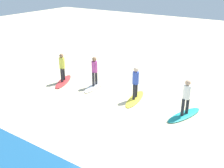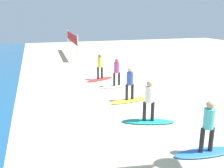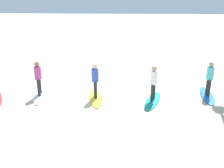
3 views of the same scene
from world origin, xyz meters
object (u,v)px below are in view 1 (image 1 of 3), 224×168
(surfboard_yellow, at_px, (135,99))
(surfer_white, at_px, (95,69))
(surfboard_white, at_px, (95,86))
(surfer_yellow, at_px, (136,81))
(surfer_red, at_px, (62,65))
(surfboard_red, at_px, (63,81))
(surfer_teal, at_px, (186,95))
(surfboard_teal, at_px, (184,115))

(surfboard_yellow, xyz_separation_m, surfer_white, (2.68, -0.23, 0.99))
(surfboard_yellow, xyz_separation_m, surfboard_white, (2.68, -0.23, 0.00))
(surfer_yellow, relative_size, surfer_red, 1.00)
(surfer_white, bearing_deg, surfboard_white, -90.00)
(surfboard_yellow, height_order, surfboard_red, same)
(surfer_teal, bearing_deg, surfer_white, -4.94)
(surfer_red, bearing_deg, surfboard_red, 0.00)
(surfboard_teal, height_order, surfer_teal, surfer_teal)
(surfboard_teal, height_order, surfer_red, surfer_red)
(surfer_yellow, bearing_deg, surfboard_red, 3.61)
(surfer_teal, distance_m, surfer_yellow, 2.64)
(surfboard_yellow, height_order, surfboard_white, same)
(surfboard_red, height_order, surfer_red, surfer_red)
(surfer_yellow, bearing_deg, surfboard_white, -4.80)
(surfboard_teal, relative_size, surfboard_white, 1.00)
(surfer_teal, xyz_separation_m, surfer_white, (5.31, -0.46, 0.00))
(surfboard_yellow, distance_m, surfboard_white, 2.69)
(surfer_yellow, xyz_separation_m, surfer_red, (4.61, 0.29, 0.00))
(surfboard_white, relative_size, surfer_white, 1.28)
(surfer_teal, distance_m, surfboard_yellow, 2.82)
(surfboard_white, bearing_deg, surfer_teal, 77.78)
(surfer_white, height_order, surfboard_red, surfer_white)
(surfboard_teal, distance_m, surfer_teal, 0.99)
(surfboard_yellow, bearing_deg, surfer_white, -103.74)
(surfer_yellow, relative_size, surfboard_white, 0.78)
(surfboard_yellow, relative_size, surfer_red, 1.28)
(surfer_teal, relative_size, surfboard_white, 0.78)
(surfboard_teal, relative_size, surfboard_red, 1.00)
(surfer_red, bearing_deg, surfer_yellow, -176.39)
(surfer_yellow, bearing_deg, surfer_teal, 174.91)
(surfboard_white, bearing_deg, surfboard_teal, 77.78)
(surfboard_teal, xyz_separation_m, surfer_white, (5.31, -0.46, 0.99))
(surfboard_white, bearing_deg, surfer_white, -7.28)
(surfer_teal, bearing_deg, surfboard_red, 0.44)
(surfboard_teal, bearing_deg, surfboard_white, -76.04)
(surfboard_white, relative_size, surfboard_red, 1.00)
(surfboard_yellow, distance_m, surfer_yellow, 0.99)
(surfboard_red, distance_m, surfer_red, 0.99)
(surfer_teal, xyz_separation_m, surfer_yellow, (2.63, -0.23, 0.00))
(surfboard_teal, xyz_separation_m, surfboard_white, (5.31, -0.46, 0.00))
(surfer_yellow, xyz_separation_m, surfer_white, (2.68, -0.23, 0.00))
(surfboard_white, bearing_deg, surfer_yellow, 77.92)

